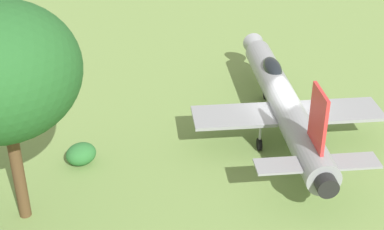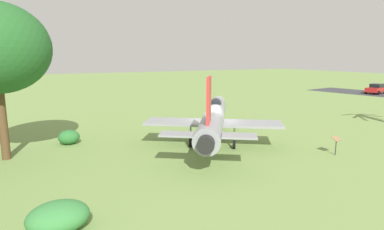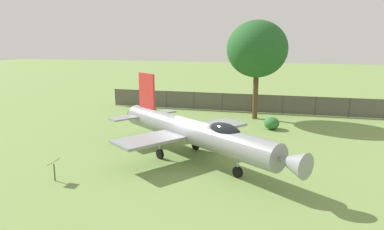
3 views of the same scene
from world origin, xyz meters
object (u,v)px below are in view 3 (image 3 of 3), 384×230
object	(u,v)px
shrub_near_fence	(148,111)
info_plaque	(54,165)
shrub_by_tree	(272,123)
shade_tree	(257,49)
display_jet	(195,132)

from	to	relation	value
shrub_near_fence	info_plaque	world-z (taller)	info_plaque
shrub_by_tree	info_plaque	size ratio (longest dim) A/B	1.24
shade_tree	info_plaque	size ratio (longest dim) A/B	7.75
shrub_near_fence	info_plaque	bearing A→B (deg)	-174.23
shade_tree	shrub_by_tree	world-z (taller)	shade_tree
display_jet	shrub_by_tree	distance (m)	9.97
shade_tree	display_jet	bearing A→B (deg)	170.20
display_jet	shrub_near_fence	xyz separation A→B (m)	(10.77, 7.63, -1.24)
display_jet	shrub_near_fence	bearing A→B (deg)	159.71
display_jet	info_plaque	bearing A→B (deg)	-106.20
display_jet	shrub_by_tree	size ratio (longest dim) A/B	9.22
display_jet	shrub_by_tree	xyz separation A→B (m)	(9.06, -3.94, -1.27)
info_plaque	display_jet	bearing A→B (deg)	-50.60
shrub_near_fence	shrub_by_tree	size ratio (longest dim) A/B	1.47
display_jet	shade_tree	xyz separation A→B (m)	(12.71, -2.20, 4.54)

